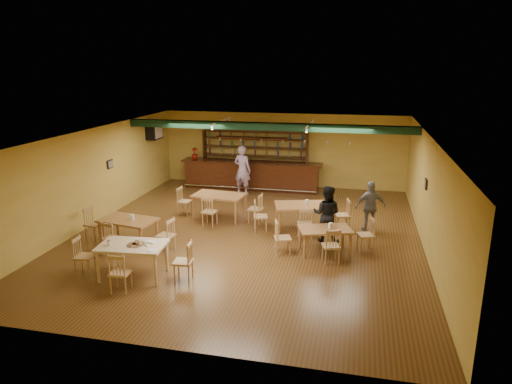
% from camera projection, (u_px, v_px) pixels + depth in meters
% --- Properties ---
extents(floor, '(12.00, 12.00, 0.00)m').
position_uv_depth(floor, '(248.00, 234.00, 13.95)').
color(floor, '#503216').
rests_on(floor, ground).
extents(ceiling_beam, '(10.00, 0.30, 0.25)m').
position_uv_depth(ceiling_beam, '(267.00, 126.00, 15.83)').
color(ceiling_beam, black).
rests_on(ceiling_beam, ceiling).
extents(track_rail_left, '(0.05, 2.50, 0.05)m').
position_uv_depth(track_rail_left, '(221.00, 121.00, 16.75)').
color(track_rail_left, silver).
rests_on(track_rail_left, ceiling).
extents(track_rail_right, '(0.05, 2.50, 0.05)m').
position_uv_depth(track_rail_right, '(310.00, 123.00, 16.08)').
color(track_rail_right, silver).
rests_on(track_rail_right, ceiling).
extents(ac_unit, '(0.34, 0.70, 0.48)m').
position_uv_depth(ac_unit, '(154.00, 132.00, 18.30)').
color(ac_unit, silver).
rests_on(ac_unit, wall_left).
extents(picture_left, '(0.04, 0.34, 0.28)m').
position_uv_depth(picture_left, '(110.00, 164.00, 15.49)').
color(picture_left, black).
rests_on(picture_left, wall_left).
extents(picture_right, '(0.04, 0.34, 0.28)m').
position_uv_depth(picture_right, '(426.00, 184.00, 12.92)').
color(picture_right, black).
rests_on(picture_right, wall_right).
extents(bar_counter, '(5.70, 0.85, 1.13)m').
position_uv_depth(bar_counter, '(251.00, 175.00, 18.88)').
color(bar_counter, '#33140A').
rests_on(bar_counter, ground).
extents(back_bar_hutch, '(4.41, 0.40, 2.28)m').
position_uv_depth(back_bar_hutch, '(255.00, 158.00, 19.32)').
color(back_bar_hutch, '#33140A').
rests_on(back_bar_hutch, ground).
extents(poinsettia, '(0.34, 0.34, 0.47)m').
position_uv_depth(poinsettia, '(195.00, 153.00, 19.18)').
color(poinsettia, maroon).
rests_on(poinsettia, bar_counter).
extents(dining_table_a, '(1.73, 1.15, 0.81)m').
position_uv_depth(dining_table_a, '(219.00, 206.00, 15.27)').
color(dining_table_a, '#935A34').
rests_on(dining_table_a, ground).
extents(dining_table_b, '(1.81, 1.35, 0.81)m').
position_uv_depth(dining_table_b, '(302.00, 217.00, 14.20)').
color(dining_table_b, '#935A34').
rests_on(dining_table_b, ground).
extents(dining_table_c, '(1.67, 1.16, 0.77)m').
position_uv_depth(dining_table_c, '(129.00, 232.00, 13.01)').
color(dining_table_c, '#935A34').
rests_on(dining_table_c, ground).
extents(dining_table_d, '(1.56, 1.22, 0.69)m').
position_uv_depth(dining_table_d, '(325.00, 240.00, 12.50)').
color(dining_table_d, '#935A34').
rests_on(dining_table_d, ground).
extents(near_table, '(1.63, 1.13, 0.82)m').
position_uv_depth(near_table, '(133.00, 261.00, 11.04)').
color(near_table, tan).
rests_on(near_table, ground).
extents(pizza_tray, '(0.41, 0.41, 0.01)m').
position_uv_depth(pizza_tray, '(136.00, 245.00, 10.90)').
color(pizza_tray, silver).
rests_on(pizza_tray, near_table).
extents(parmesan_shaker, '(0.08, 0.08, 0.11)m').
position_uv_depth(parmesan_shaker, '(109.00, 243.00, 10.86)').
color(parmesan_shaker, '#EAE5C6').
rests_on(parmesan_shaker, near_table).
extents(napkin_stack, '(0.22, 0.18, 0.03)m').
position_uv_depth(napkin_stack, '(151.00, 242.00, 11.05)').
color(napkin_stack, white).
rests_on(napkin_stack, near_table).
extents(pizza_server, '(0.30, 0.28, 0.00)m').
position_uv_depth(pizza_server, '(144.00, 244.00, 10.92)').
color(pizza_server, silver).
rests_on(pizza_server, pizza_tray).
extents(side_plate, '(0.24, 0.24, 0.01)m').
position_uv_depth(side_plate, '(152.00, 250.00, 10.59)').
color(side_plate, white).
rests_on(side_plate, near_table).
extents(patron_bar, '(0.79, 0.62, 1.91)m').
position_uv_depth(patron_bar, '(242.00, 170.00, 18.04)').
color(patron_bar, '#824CA6').
rests_on(patron_bar, ground).
extents(patron_right_a, '(0.87, 0.72, 1.64)m').
position_uv_depth(patron_right_a, '(327.00, 214.00, 13.17)').
color(patron_right_a, black).
rests_on(patron_right_a, ground).
extents(patron_right_b, '(0.99, 0.64, 1.56)m').
position_uv_depth(patron_right_b, '(371.00, 206.00, 14.01)').
color(patron_right_b, gray).
rests_on(patron_right_b, ground).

